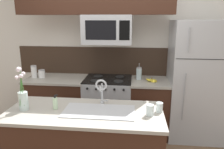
{
  "coord_description": "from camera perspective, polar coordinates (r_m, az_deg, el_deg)",
  "views": [
    {
      "loc": [
        0.43,
        -2.48,
        1.88
      ],
      "look_at": [
        0.13,
        0.27,
        1.16
      ],
      "focal_mm": 35.0,
      "sensor_mm": 36.0,
      "label": 1
    }
  ],
  "objects": [
    {
      "name": "stove_range",
      "position": [
        3.69,
        -1.04,
        -8.01
      ],
      "size": [
        0.76,
        0.64,
        0.93
      ],
      "color": "#A8AAAF",
      "rests_on": "ground"
    },
    {
      "name": "spare_glass",
      "position": [
        2.39,
        12.3,
        -8.35
      ],
      "size": [
        0.07,
        0.07,
        0.1
      ],
      "color": "silver",
      "rests_on": "island_counter"
    },
    {
      "name": "back_counter_right",
      "position": [
        3.67,
        9.59,
        -8.4
      ],
      "size": [
        0.62,
        0.65,
        0.91
      ],
      "color": "#381E14",
      "rests_on": "ground"
    },
    {
      "name": "drinking_glass",
      "position": [
        2.29,
        9.91,
        -9.13
      ],
      "size": [
        0.08,
        0.08,
        0.11
      ],
      "color": "silver",
      "rests_on": "island_counter"
    },
    {
      "name": "rear_partition",
      "position": [
        3.8,
        4.13,
        5.81
      ],
      "size": [
        5.2,
        0.1,
        2.6
      ],
      "primitive_type": "cube",
      "color": "silver",
      "rests_on": "ground"
    },
    {
      "name": "back_counter_left",
      "position": [
        3.88,
        -13.82,
        -7.33
      ],
      "size": [
        0.99,
        0.65,
        0.91
      ],
      "color": "#381E14",
      "rests_on": "ground"
    },
    {
      "name": "splash_band",
      "position": [
        3.8,
        -0.48,
        3.53
      ],
      "size": [
        3.27,
        0.01,
        0.48
      ],
      "primitive_type": "cube",
      "color": "#332319",
      "rests_on": "rear_partition"
    },
    {
      "name": "french_press",
      "position": [
        3.55,
        7.06,
        0.29
      ],
      "size": [
        0.09,
        0.09,
        0.27
      ],
      "color": "silver",
      "rests_on": "back_counter_right"
    },
    {
      "name": "storage_jar_medium",
      "position": [
        3.81,
        -17.87,
        0.19
      ],
      "size": [
        0.11,
        0.11,
        0.13
      ],
      "color": "silver",
      "rests_on": "back_counter_left"
    },
    {
      "name": "flower_vase",
      "position": [
        2.55,
        -22.23,
        -5.72
      ],
      "size": [
        0.1,
        0.14,
        0.47
      ],
      "color": "silver",
      "rests_on": "island_counter"
    },
    {
      "name": "island_counter",
      "position": [
        2.61,
        -6.86,
        -18.54
      ],
      "size": [
        1.68,
        0.74,
        0.91
      ],
      "color": "#381E14",
      "rests_on": "ground"
    },
    {
      "name": "microwave",
      "position": [
        3.39,
        -1.18,
        11.67
      ],
      "size": [
        0.74,
        0.4,
        0.43
      ],
      "color": "#A8AAAF"
    },
    {
      "name": "kitchen_sink",
      "position": [
        2.4,
        -3.44,
        -11.12
      ],
      "size": [
        0.76,
        0.39,
        0.16
      ],
      "color": "#ADAFB5",
      "rests_on": "island_counter"
    },
    {
      "name": "banana_bunch",
      "position": [
        3.46,
        10.3,
        -1.53
      ],
      "size": [
        0.19,
        0.16,
        0.08
      ],
      "color": "yellow",
      "rests_on": "back_counter_right"
    },
    {
      "name": "dish_soap_bottle",
      "position": [
        2.48,
        -14.61,
        -7.21
      ],
      "size": [
        0.06,
        0.05,
        0.16
      ],
      "color": "beige",
      "rests_on": "island_counter"
    },
    {
      "name": "sink_faucet",
      "position": [
        2.47,
        -2.78,
        -3.62
      ],
      "size": [
        0.14,
        0.14,
        0.31
      ],
      "color": "#B7BABF",
      "rests_on": "island_counter"
    },
    {
      "name": "storage_jar_tall",
      "position": [
        3.85,
        -19.71,
        0.72
      ],
      "size": [
        0.09,
        0.09,
        0.21
      ],
      "color": "silver",
      "rests_on": "back_counter_left"
    },
    {
      "name": "refrigerator",
      "position": [
        3.66,
        21.22,
        -1.52
      ],
      "size": [
        0.85,
        0.74,
        1.85
      ],
      "color": "#A8AAAF",
      "rests_on": "ground"
    }
  ]
}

